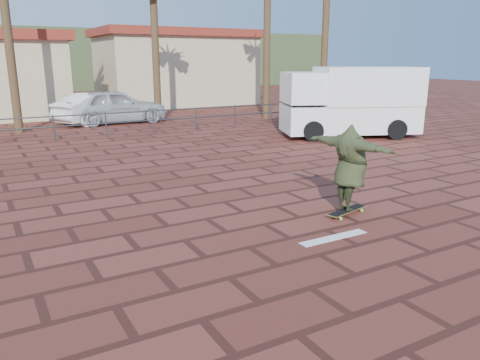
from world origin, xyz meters
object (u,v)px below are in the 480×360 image
car_white (98,108)px  campervan (351,100)px  skateboarder (350,168)px  car_silver (116,106)px  longboard (347,211)px

car_white → campervan: bearing=-166.7°
skateboarder → car_white: (-1.00, 16.85, -0.24)m
car_silver → car_white: car_silver is taller
longboard → skateboarder: skateboarder is taller
campervan → car_white: bearing=153.2°
longboard → campervan: size_ratio=0.19×
campervan → car_silver: bearing=152.1°
car_white → car_silver: bearing=-152.3°
campervan → car_white: (-7.96, 9.26, -0.72)m
skateboarder → campervan: campervan is taller
campervan → car_white: 12.23m
car_silver → longboard: bearing=-179.2°
longboard → car_silver: size_ratio=0.23×
skateboarder → car_silver: bearing=-4.4°
longboard → campervan: (6.96, 7.59, 1.37)m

